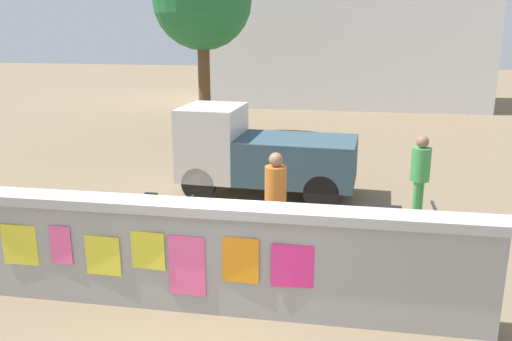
{
  "coord_description": "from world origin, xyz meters",
  "views": [
    {
      "loc": [
        1.36,
        -5.97,
        3.55
      ],
      "look_at": [
        -0.16,
        2.78,
        1.08
      ],
      "focal_mm": 37.76,
      "sensor_mm": 36.0,
      "label": 1
    }
  ],
  "objects_px": {
    "auto_rickshaw_truck": "(258,153)",
    "person_bystander": "(420,171)",
    "person_walking": "(276,192)",
    "tree_roadside": "(202,1)",
    "bicycle_near": "(162,229)",
    "motorcycle": "(392,229)"
  },
  "relations": [
    {
      "from": "auto_rickshaw_truck",
      "to": "motorcycle",
      "type": "bearing_deg",
      "value": -46.93
    },
    {
      "from": "person_walking",
      "to": "auto_rickshaw_truck",
      "type": "bearing_deg",
      "value": 104.9
    },
    {
      "from": "person_walking",
      "to": "person_bystander",
      "type": "height_order",
      "value": "same"
    },
    {
      "from": "bicycle_near",
      "to": "person_walking",
      "type": "bearing_deg",
      "value": 9.03
    },
    {
      "from": "person_walking",
      "to": "tree_roadside",
      "type": "distance_m",
      "value": 9.42
    },
    {
      "from": "auto_rickshaw_truck",
      "to": "person_bystander",
      "type": "height_order",
      "value": "auto_rickshaw_truck"
    },
    {
      "from": "bicycle_near",
      "to": "motorcycle",
      "type": "bearing_deg",
      "value": 5.97
    },
    {
      "from": "person_walking",
      "to": "tree_roadside",
      "type": "relative_size",
      "value": 0.29
    },
    {
      "from": "auto_rickshaw_truck",
      "to": "person_walking",
      "type": "distance_m",
      "value": 2.94
    },
    {
      "from": "motorcycle",
      "to": "person_bystander",
      "type": "distance_m",
      "value": 1.77
    },
    {
      "from": "auto_rickshaw_truck",
      "to": "person_bystander",
      "type": "distance_m",
      "value": 3.33
    },
    {
      "from": "auto_rickshaw_truck",
      "to": "person_walking",
      "type": "bearing_deg",
      "value": -75.1
    },
    {
      "from": "bicycle_near",
      "to": "person_bystander",
      "type": "xyz_separation_m",
      "value": [
        4.15,
        1.97,
        0.62
      ]
    },
    {
      "from": "bicycle_near",
      "to": "person_walking",
      "type": "distance_m",
      "value": 1.91
    },
    {
      "from": "bicycle_near",
      "to": "person_bystander",
      "type": "relative_size",
      "value": 1.06
    },
    {
      "from": "person_walking",
      "to": "bicycle_near",
      "type": "bearing_deg",
      "value": -170.97
    },
    {
      "from": "auto_rickshaw_truck",
      "to": "bicycle_near",
      "type": "distance_m",
      "value": 3.33
    },
    {
      "from": "bicycle_near",
      "to": "tree_roadside",
      "type": "height_order",
      "value": "tree_roadside"
    },
    {
      "from": "bicycle_near",
      "to": "auto_rickshaw_truck",
      "type": "bearing_deg",
      "value": 71.8
    },
    {
      "from": "person_bystander",
      "to": "bicycle_near",
      "type": "bearing_deg",
      "value": -154.55
    },
    {
      "from": "person_walking",
      "to": "tree_roadside",
      "type": "bearing_deg",
      "value": 112.14
    },
    {
      "from": "tree_roadside",
      "to": "person_walking",
      "type": "bearing_deg",
      "value": -67.86
    }
  ]
}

